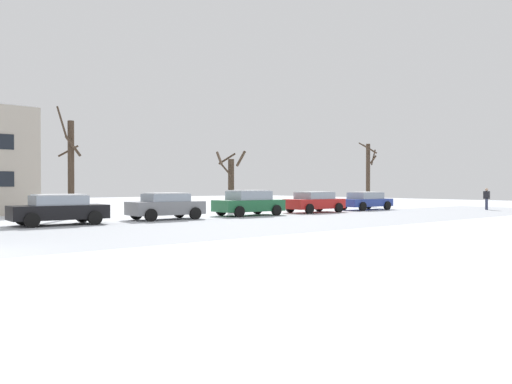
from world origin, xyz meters
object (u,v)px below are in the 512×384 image
(parked_car_black, at_px, (59,209))
(parked_car_green, at_px, (249,203))
(parked_car_blue, at_px, (365,201))
(parked_car_red, at_px, (314,202))
(pedestrian_crossing, at_px, (487,197))
(parked_car_gray, at_px, (166,206))

(parked_car_black, xyz_separation_m, parked_car_green, (11.09, 0.10, 0.05))
(parked_car_green, distance_m, parked_car_blue, 11.09)
(parked_car_red, relative_size, pedestrian_crossing, 2.59)
(parked_car_gray, height_order, parked_car_green, parked_car_green)
(parked_car_red, distance_m, pedestrian_crossing, 13.77)
(parked_car_red, height_order, pedestrian_crossing, pedestrian_crossing)
(parked_car_green, relative_size, parked_car_blue, 0.99)
(parked_car_gray, relative_size, pedestrian_crossing, 2.45)
(parked_car_green, relative_size, parked_car_red, 1.02)
(parked_car_red, relative_size, parked_car_blue, 0.97)
(pedestrian_crossing, bearing_deg, parked_car_black, 169.30)
(pedestrian_crossing, bearing_deg, parked_car_blue, 141.27)
(parked_car_black, distance_m, parked_car_red, 16.64)
(parked_car_gray, xyz_separation_m, parked_car_green, (5.55, -0.07, 0.04))
(parked_car_black, xyz_separation_m, parked_car_red, (16.64, 0.02, 0.00))
(parked_car_black, height_order, parked_car_green, parked_car_green)
(parked_car_black, bearing_deg, pedestrian_crossing, -10.70)
(parked_car_green, height_order, parked_car_blue, parked_car_green)
(pedestrian_crossing, bearing_deg, parked_car_gray, 166.48)
(parked_car_gray, height_order, parked_car_red, parked_car_gray)
(parked_car_red, xyz_separation_m, pedestrian_crossing, (12.60, -5.55, 0.21))
(pedestrian_crossing, bearing_deg, parked_car_red, 156.24)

